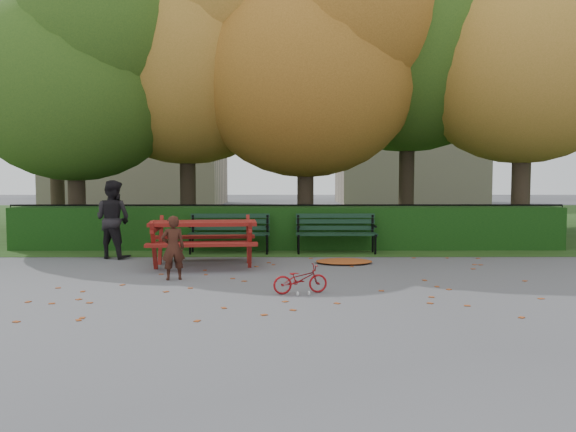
{
  "coord_description": "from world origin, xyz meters",
  "views": [
    {
      "loc": [
        -0.04,
        -8.89,
        1.72
      ],
      "look_at": [
        0.01,
        1.36,
        1.0
      ],
      "focal_mm": 35.0,
      "sensor_mm": 36.0,
      "label": 1
    }
  ],
  "objects_px": {
    "bench_right": "(336,230)",
    "child": "(173,248)",
    "tree_f": "(62,51)",
    "picnic_table": "(203,231)",
    "bicycle": "(300,279)",
    "tree_a": "(83,66)",
    "tree_c": "(319,57)",
    "bench_left": "(230,230)",
    "tree_e": "(540,46)",
    "tree_d": "(424,25)",
    "adult": "(113,219)",
    "tree_b": "(198,42)",
    "tree_g": "(540,65)"
  },
  "relations": [
    {
      "from": "tree_e",
      "to": "adult",
      "type": "xyz_separation_m",
      "value": [
        -10.2,
        -2.87,
        -4.26
      ]
    },
    {
      "from": "child",
      "to": "adult",
      "type": "distance_m",
      "value": 3.08
    },
    {
      "from": "tree_c",
      "to": "bench_left",
      "type": "height_order",
      "value": "tree_c"
    },
    {
      "from": "tree_e",
      "to": "child",
      "type": "xyz_separation_m",
      "value": [
        -8.44,
        -5.37,
        -4.55
      ]
    },
    {
      "from": "tree_e",
      "to": "picnic_table",
      "type": "xyz_separation_m",
      "value": [
        -8.14,
        -3.92,
        -4.41
      ]
    },
    {
      "from": "tree_a",
      "to": "tree_c",
      "type": "relative_size",
      "value": 0.94
    },
    {
      "from": "adult",
      "to": "tree_d",
      "type": "bearing_deg",
      "value": -129.89
    },
    {
      "from": "tree_a",
      "to": "tree_d",
      "type": "bearing_deg",
      "value": 10.33
    },
    {
      "from": "tree_a",
      "to": "tree_f",
      "type": "xyz_separation_m",
      "value": [
        -1.94,
        3.66,
        1.17
      ]
    },
    {
      "from": "tree_d",
      "to": "child",
      "type": "height_order",
      "value": "tree_d"
    },
    {
      "from": "tree_d",
      "to": "tree_g",
      "type": "bearing_deg",
      "value": 29.61
    },
    {
      "from": "tree_b",
      "to": "child",
      "type": "bearing_deg",
      "value": -85.24
    },
    {
      "from": "bench_right",
      "to": "tree_f",
      "type": "bearing_deg",
      "value": 146.08
    },
    {
      "from": "tree_f",
      "to": "bench_left",
      "type": "height_order",
      "value": "tree_f"
    },
    {
      "from": "tree_g",
      "to": "child",
      "type": "xyz_separation_m",
      "value": [
        -10.25,
        -9.37,
        -4.84
      ]
    },
    {
      "from": "bench_left",
      "to": "bench_right",
      "type": "height_order",
      "value": "same"
    },
    {
      "from": "tree_d",
      "to": "tree_a",
      "type": "bearing_deg",
      "value": -169.67
    },
    {
      "from": "tree_g",
      "to": "picnic_table",
      "type": "bearing_deg",
      "value": -141.53
    },
    {
      "from": "tree_e",
      "to": "tree_g",
      "type": "relative_size",
      "value": 0.95
    },
    {
      "from": "child",
      "to": "tree_a",
      "type": "bearing_deg",
      "value": -75.23
    },
    {
      "from": "tree_c",
      "to": "picnic_table",
      "type": "height_order",
      "value": "tree_c"
    },
    {
      "from": "bench_left",
      "to": "bench_right",
      "type": "bearing_deg",
      "value": 0.0
    },
    {
      "from": "tree_e",
      "to": "adult",
      "type": "bearing_deg",
      "value": -164.29
    },
    {
      "from": "tree_a",
      "to": "bench_right",
      "type": "distance_m",
      "value": 7.69
    },
    {
      "from": "tree_b",
      "to": "child",
      "type": "xyz_separation_m",
      "value": [
        0.53,
        -6.35,
        -4.87
      ]
    },
    {
      "from": "tree_b",
      "to": "tree_g",
      "type": "bearing_deg",
      "value": 15.63
    },
    {
      "from": "tree_a",
      "to": "child",
      "type": "relative_size",
      "value": 6.96
    },
    {
      "from": "tree_c",
      "to": "bench_right",
      "type": "distance_m",
      "value": 4.87
    },
    {
      "from": "tree_a",
      "to": "tree_d",
      "type": "relative_size",
      "value": 0.78
    },
    {
      "from": "tree_c",
      "to": "child",
      "type": "relative_size",
      "value": 7.44
    },
    {
      "from": "tree_d",
      "to": "bench_left",
      "type": "bearing_deg",
      "value": -145.74
    },
    {
      "from": "tree_c",
      "to": "tree_e",
      "type": "bearing_deg",
      "value": -1.93
    },
    {
      "from": "tree_g",
      "to": "tree_f",
      "type": "bearing_deg",
      "value": -178.06
    },
    {
      "from": "tree_d",
      "to": "tree_f",
      "type": "height_order",
      "value": "tree_d"
    },
    {
      "from": "bench_right",
      "to": "child",
      "type": "relative_size",
      "value": 1.67
    },
    {
      "from": "tree_a",
      "to": "tree_d",
      "type": "xyz_separation_m",
      "value": [
        9.07,
        1.65,
        1.46
      ]
    },
    {
      "from": "tree_b",
      "to": "picnic_table",
      "type": "xyz_separation_m",
      "value": [
        0.83,
        -4.89,
        -4.73
      ]
    },
    {
      "from": "tree_d",
      "to": "tree_e",
      "type": "bearing_deg",
      "value": -28.91
    },
    {
      "from": "child",
      "to": "adult",
      "type": "xyz_separation_m",
      "value": [
        -1.77,
        2.51,
        0.29
      ]
    },
    {
      "from": "bench_right",
      "to": "adult",
      "type": "bearing_deg",
      "value": -170.49
    },
    {
      "from": "tree_b",
      "to": "bench_right",
      "type": "distance_m",
      "value": 6.76
    },
    {
      "from": "tree_b",
      "to": "bench_left",
      "type": "relative_size",
      "value": 4.88
    },
    {
      "from": "child",
      "to": "picnic_table",
      "type": "bearing_deg",
      "value": -119.0
    },
    {
      "from": "tree_c",
      "to": "bench_left",
      "type": "bearing_deg",
      "value": -133.36
    },
    {
      "from": "bench_left",
      "to": "bicycle",
      "type": "height_order",
      "value": "bench_left"
    },
    {
      "from": "tree_a",
      "to": "picnic_table",
      "type": "bearing_deg",
      "value": -46.2
    },
    {
      "from": "picnic_table",
      "to": "bicycle",
      "type": "distance_m",
      "value": 3.18
    },
    {
      "from": "tree_f",
      "to": "picnic_table",
      "type": "relative_size",
      "value": 4.25
    },
    {
      "from": "tree_d",
      "to": "tree_f",
      "type": "bearing_deg",
      "value": 169.67
    },
    {
      "from": "tree_d",
      "to": "picnic_table",
      "type": "relative_size",
      "value": 4.43
    }
  ]
}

